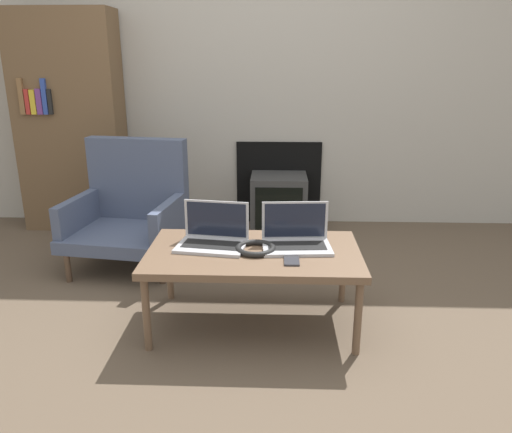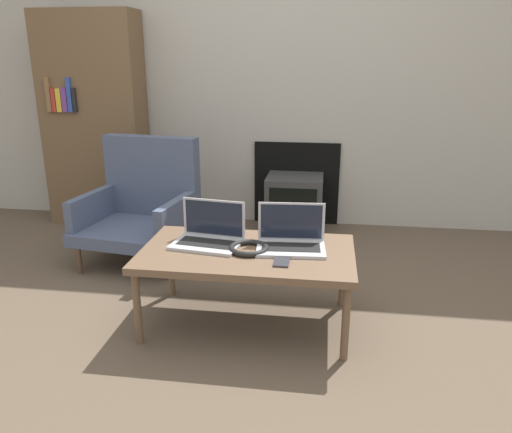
% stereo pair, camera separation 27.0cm
% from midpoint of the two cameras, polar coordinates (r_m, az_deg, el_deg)
% --- Properties ---
extents(ground_plane, '(14.00, 14.00, 0.00)m').
position_cam_midpoint_polar(ground_plane, '(2.46, -3.67, -14.21)').
color(ground_plane, brown).
extents(wall_back, '(7.00, 0.08, 2.60)m').
position_cam_midpoint_polar(wall_back, '(3.98, -1.20, 17.58)').
color(wall_back, '#ADA89E').
rests_on(wall_back, ground_plane).
extents(table, '(1.04, 0.60, 0.40)m').
position_cam_midpoint_polar(table, '(2.45, -3.42, -4.67)').
color(table, brown).
rests_on(table, ground_plane).
extents(laptop_left, '(0.36, 0.27, 0.21)m').
position_cam_midpoint_polar(laptop_left, '(2.51, -7.98, -2.33)').
color(laptop_left, '#B2B2B7').
rests_on(laptop_left, table).
extents(laptop_right, '(0.35, 0.25, 0.21)m').
position_cam_midpoint_polar(laptop_right, '(2.48, 1.50, -2.47)').
color(laptop_right, '#B2B2B7').
rests_on(laptop_right, table).
extents(headphones, '(0.20, 0.20, 0.03)m').
position_cam_midpoint_polar(headphones, '(2.43, -3.24, -3.71)').
color(headphones, black).
rests_on(headphones, table).
extents(phone, '(0.07, 0.14, 0.01)m').
position_cam_midpoint_polar(phone, '(2.32, 0.76, -4.99)').
color(phone, '#333338').
rests_on(phone, table).
extents(tv, '(0.43, 0.38, 0.43)m').
position_cam_midpoint_polar(tv, '(3.89, 0.62, 1.57)').
color(tv, '#383838').
rests_on(tv, ground_plane).
extents(armchair, '(0.75, 0.71, 0.79)m').
position_cam_midpoint_polar(armchair, '(3.39, -16.33, 1.04)').
color(armchair, '#47516B').
rests_on(armchair, ground_plane).
extents(bookshelf, '(0.78, 0.32, 1.64)m').
position_cam_midpoint_polar(bookshelf, '(4.16, -22.21, 9.86)').
color(bookshelf, brown).
rests_on(bookshelf, ground_plane).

